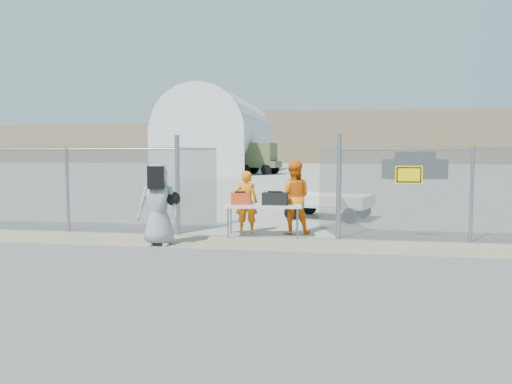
% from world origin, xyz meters
% --- Properties ---
extents(ground, '(160.00, 160.00, 0.00)m').
position_xyz_m(ground, '(0.00, 0.00, 0.00)').
color(ground, '#5A5858').
extents(tarmac_inside, '(160.00, 80.00, 0.01)m').
position_xyz_m(tarmac_inside, '(0.00, 42.00, 0.01)').
color(tarmac_inside, '#9E9F90').
rests_on(tarmac_inside, ground).
extents(dirt_strip, '(44.00, 1.60, 0.01)m').
position_xyz_m(dirt_strip, '(0.00, 1.00, 0.01)').
color(dirt_strip, '#9C8E6D').
rests_on(dirt_strip, ground).
extents(distant_hills, '(140.00, 6.00, 9.00)m').
position_xyz_m(distant_hills, '(5.00, 78.00, 4.50)').
color(distant_hills, '#7F684F').
rests_on(distant_hills, ground).
extents(chain_link_fence, '(40.00, 0.20, 2.20)m').
position_xyz_m(chain_link_fence, '(0.00, 2.00, 1.10)').
color(chain_link_fence, gray).
rests_on(chain_link_fence, ground).
extents(quonset_hangar, '(9.00, 18.00, 8.00)m').
position_xyz_m(quonset_hangar, '(-10.00, 40.00, 4.00)').
color(quonset_hangar, silver).
rests_on(quonset_hangar, ground).
extents(folding_table, '(1.94, 0.97, 0.79)m').
position_xyz_m(folding_table, '(0.19, 1.95, 0.40)').
color(folding_table, silver).
rests_on(folding_table, ground).
extents(orange_bag, '(0.51, 0.39, 0.28)m').
position_xyz_m(orange_bag, '(-0.39, 1.96, 0.93)').
color(orange_bag, red).
rests_on(orange_bag, folding_table).
extents(black_duffel, '(0.62, 0.37, 0.30)m').
position_xyz_m(black_duffel, '(0.47, 2.01, 0.94)').
color(black_duffel, black).
rests_on(black_duffel, folding_table).
extents(security_worker_left, '(0.60, 0.40, 1.60)m').
position_xyz_m(security_worker_left, '(-0.32, 2.45, 0.80)').
color(security_worker_left, orange).
rests_on(security_worker_left, ground).
extents(security_worker_right, '(0.96, 0.78, 1.86)m').
position_xyz_m(security_worker_right, '(0.87, 2.55, 0.93)').
color(security_worker_right, orange).
rests_on(security_worker_right, ground).
extents(visitor, '(0.98, 0.72, 1.84)m').
position_xyz_m(visitor, '(-1.95, 0.48, 0.92)').
color(visitor, gray).
rests_on(visitor, ground).
extents(utility_trailer, '(3.73, 2.70, 0.81)m').
position_xyz_m(utility_trailer, '(1.69, 5.54, 0.41)').
color(utility_trailer, silver).
rests_on(utility_trailer, ground).
extents(military_truck, '(6.29, 3.28, 2.85)m').
position_xyz_m(military_truck, '(-6.28, 35.11, 1.43)').
color(military_truck, '#596239').
rests_on(military_truck, ground).
extents(parked_vehicle_near, '(4.89, 3.59, 2.01)m').
position_xyz_m(parked_vehicle_near, '(7.72, 29.54, 1.01)').
color(parked_vehicle_near, '#2D2F2D').
rests_on(parked_vehicle_near, ground).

